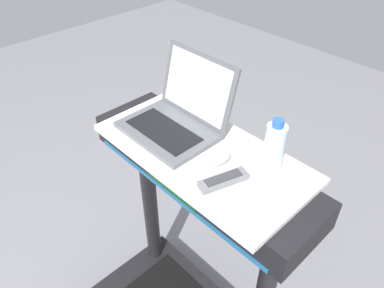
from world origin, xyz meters
name	(u,v)px	position (x,y,z in m)	size (l,w,h in m)	color
desk_board	(203,152)	(0.00, 0.70, 1.06)	(0.76, 0.38, 0.02)	white
laptop	(178,115)	(-0.15, 0.73, 1.12)	(0.34, 0.30, 0.25)	#515459
computer_mouse	(218,158)	(0.08, 0.69, 1.09)	(0.06, 0.10, 0.03)	#B2B2B7
water_bottle	(274,152)	(0.24, 0.75, 1.18)	(0.06, 0.06, 0.22)	silver
tv_remote	(224,179)	(0.16, 0.63, 1.08)	(0.09, 0.17, 0.02)	slate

